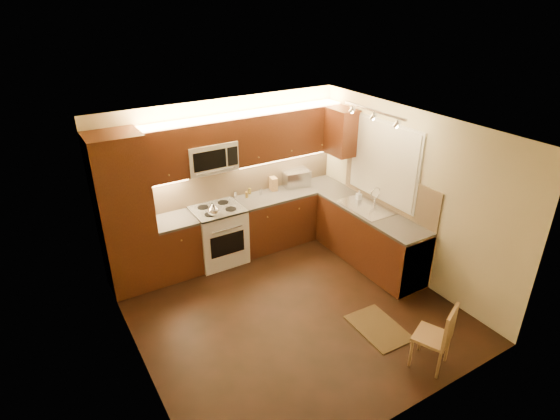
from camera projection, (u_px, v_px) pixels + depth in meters
floor at (291, 310)px, 6.18m from camera, size 4.00×4.00×0.01m
ceiling at (294, 132)px, 5.08m from camera, size 4.00×4.00×0.01m
wall_back at (225, 178)px, 7.17m from camera, size 4.00×0.01×2.50m
wall_front at (412, 319)px, 4.10m from camera, size 4.00×0.01×2.50m
wall_left at (131, 277)px, 4.70m from camera, size 0.01×4.00×2.50m
wall_right at (409, 195)px, 6.56m from camera, size 0.01×4.00×2.50m
pantry at (125, 215)px, 6.22m from camera, size 0.70×0.60×2.30m
base_cab_back_left at (176, 247)px, 6.84m from camera, size 0.62×0.60×0.86m
counter_back_left at (173, 221)px, 6.64m from camera, size 0.62×0.60×0.04m
base_cab_back_right at (290, 216)px, 7.78m from camera, size 1.92×0.60×0.86m
counter_back_right at (290, 192)px, 7.59m from camera, size 1.92×0.60×0.04m
base_cab_right at (369, 238)px, 7.09m from camera, size 0.60×2.00×0.86m
counter_right at (372, 212)px, 6.89m from camera, size 0.60×2.00×0.04m
dishwasher at (402, 259)px, 6.55m from camera, size 0.58×0.60×0.84m
backsplash_back at (245, 177)px, 7.35m from camera, size 3.30×0.02×0.60m
backsplash_right at (388, 189)px, 6.89m from camera, size 0.02×2.00×0.60m
upper_cab_back_left at (163, 154)px, 6.30m from camera, size 0.62×0.35×0.75m
upper_cab_back_right at (286, 132)px, 7.25m from camera, size 1.92×0.35×0.75m
upper_cab_bridge at (208, 131)px, 6.53m from camera, size 0.76×0.35×0.31m
upper_cab_right_corner at (342, 132)px, 7.28m from camera, size 0.35×0.50×0.75m
stove at (219, 235)px, 7.13m from camera, size 0.76×0.65×0.92m
microwave at (210, 156)px, 6.68m from camera, size 0.76×0.38×0.44m
window_frame at (384, 162)px, 6.83m from camera, size 0.03×1.44×1.24m
window_blinds at (383, 162)px, 6.82m from camera, size 0.02×1.36×1.16m
sink at (366, 203)px, 6.97m from camera, size 0.52×0.86×0.15m
faucet at (375, 196)px, 7.02m from camera, size 0.20×0.04×0.30m
track_light_bar at (374, 111)px, 6.13m from camera, size 0.04×1.20×0.03m
kettle at (213, 209)px, 6.67m from camera, size 0.18×0.18×0.20m
toaster_oven at (295, 178)px, 7.75m from camera, size 0.49×0.39×0.27m
knife_block at (273, 184)px, 7.57m from camera, size 0.12×0.18×0.22m
spice_jar_a at (235, 195)px, 7.31m from camera, size 0.05×0.05×0.11m
spice_jar_b at (250, 191)px, 7.45m from camera, size 0.06×0.06×0.10m
spice_jar_c at (261, 192)px, 7.42m from camera, size 0.05×0.05×0.10m
spice_jar_d at (247, 195)px, 7.32m from camera, size 0.06×0.06×0.10m
soap_bottle at (359, 195)px, 7.21m from camera, size 0.09×0.09×0.17m
rug at (379, 328)px, 5.84m from camera, size 0.57×0.83×0.01m
dining_chair at (432, 335)px, 5.12m from camera, size 0.49×0.49×0.84m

